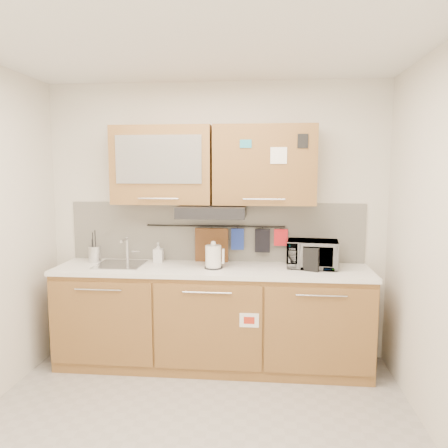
# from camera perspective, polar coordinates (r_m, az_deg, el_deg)

# --- Properties ---
(floor) EXTENTS (3.20, 3.20, 0.00)m
(floor) POSITION_cam_1_polar(r_m,az_deg,el_deg) (3.21, -4.45, -26.86)
(floor) COLOR #9E9993
(floor) RESTS_ON ground
(ceiling) EXTENTS (3.20, 3.20, 0.00)m
(ceiling) POSITION_cam_1_polar(r_m,az_deg,el_deg) (2.78, -5.02, 23.98)
(ceiling) COLOR white
(ceiling) RESTS_ON wall_back
(wall_back) EXTENTS (3.20, 0.00, 3.20)m
(wall_back) POSITION_cam_1_polar(r_m,az_deg,el_deg) (4.17, -1.11, 0.36)
(wall_back) COLOR silver
(wall_back) RESTS_ON ground
(base_cabinet) EXTENTS (2.80, 0.64, 0.88)m
(base_cabinet) POSITION_cam_1_polar(r_m,az_deg,el_deg) (4.08, -1.58, -12.73)
(base_cabinet) COLOR olive
(base_cabinet) RESTS_ON floor
(countertop) EXTENTS (2.82, 0.62, 0.04)m
(countertop) POSITION_cam_1_polar(r_m,az_deg,el_deg) (3.94, -1.61, -5.96)
(countertop) COLOR white
(countertop) RESTS_ON base_cabinet
(backsplash) EXTENTS (2.80, 0.02, 0.56)m
(backsplash) POSITION_cam_1_polar(r_m,az_deg,el_deg) (4.18, -1.12, -1.02)
(backsplash) COLOR silver
(backsplash) RESTS_ON countertop
(upper_cabinets) EXTENTS (1.82, 0.37, 0.70)m
(upper_cabinets) POSITION_cam_1_polar(r_m,az_deg,el_deg) (3.97, -1.49, 7.68)
(upper_cabinets) COLOR olive
(upper_cabinets) RESTS_ON wall_back
(range_hood) EXTENTS (0.60, 0.46, 0.10)m
(range_hood) POSITION_cam_1_polar(r_m,az_deg,el_deg) (3.91, -1.53, 1.67)
(range_hood) COLOR black
(range_hood) RESTS_ON upper_cabinets
(sink) EXTENTS (0.42, 0.40, 0.26)m
(sink) POSITION_cam_1_polar(r_m,az_deg,el_deg) (4.14, -13.37, -5.17)
(sink) COLOR silver
(sink) RESTS_ON countertop
(utensil_rail) EXTENTS (1.30, 0.02, 0.02)m
(utensil_rail) POSITION_cam_1_polar(r_m,az_deg,el_deg) (4.13, -1.18, -0.27)
(utensil_rail) COLOR black
(utensil_rail) RESTS_ON backsplash
(utensil_crock) EXTENTS (0.15, 0.15, 0.30)m
(utensil_crock) POSITION_cam_1_polar(r_m,az_deg,el_deg) (4.33, -16.51, -3.74)
(utensil_crock) COLOR silver
(utensil_crock) RESTS_ON countertop
(kettle) EXTENTS (0.18, 0.16, 0.25)m
(kettle) POSITION_cam_1_polar(r_m,az_deg,el_deg) (3.88, -1.38, -4.40)
(kettle) COLOR silver
(kettle) RESTS_ON countertop
(toaster) EXTENTS (0.31, 0.26, 0.20)m
(toaster) POSITION_cam_1_polar(r_m,az_deg,el_deg) (3.92, 10.63, -4.29)
(toaster) COLOR black
(toaster) RESTS_ON countertop
(microwave) EXTENTS (0.47, 0.34, 0.24)m
(microwave) POSITION_cam_1_polar(r_m,az_deg,el_deg) (3.98, 11.46, -3.87)
(microwave) COLOR #999999
(microwave) RESTS_ON countertop
(soap_bottle) EXTENTS (0.09, 0.09, 0.19)m
(soap_bottle) POSITION_cam_1_polar(r_m,az_deg,el_deg) (4.17, -8.57, -3.68)
(soap_bottle) COLOR #999999
(soap_bottle) RESTS_ON countertop
(cutting_board) EXTENTS (0.32, 0.04, 0.39)m
(cutting_board) POSITION_cam_1_polar(r_m,az_deg,el_deg) (4.15, -1.63, -3.24)
(cutting_board) COLOR brown
(cutting_board) RESTS_ON utensil_rail
(oven_mitt) EXTENTS (0.12, 0.04, 0.20)m
(oven_mitt) POSITION_cam_1_polar(r_m,az_deg,el_deg) (4.11, 1.78, -1.99)
(oven_mitt) COLOR #22389C
(oven_mitt) RESTS_ON utensil_rail
(dark_pouch) EXTENTS (0.14, 0.04, 0.22)m
(dark_pouch) POSITION_cam_1_polar(r_m,az_deg,el_deg) (4.11, 5.05, -2.17)
(dark_pouch) COLOR black
(dark_pouch) RESTS_ON utensil_rail
(pot_holder) EXTENTS (0.13, 0.02, 0.16)m
(pot_holder) POSITION_cam_1_polar(r_m,az_deg,el_deg) (4.10, 7.43, -1.76)
(pot_holder) COLOR red
(pot_holder) RESTS_ON utensil_rail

